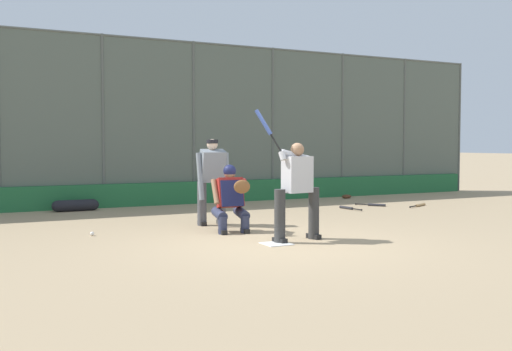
{
  "coord_description": "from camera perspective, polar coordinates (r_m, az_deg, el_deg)",
  "views": [
    {
      "loc": [
        4.58,
        8.33,
        1.6
      ],
      "look_at": [
        -0.14,
        -1.0,
        1.05
      ],
      "focal_mm": 42.0,
      "sensor_mm": 36.0,
      "label": 1
    }
  ],
  "objects": [
    {
      "name": "batter_at_plate",
      "position": [
        9.88,
        3.89,
        -1.15
      ],
      "size": [
        1.09,
        0.57,
        2.17
      ],
      "rotation": [
        0.0,
        0.0,
        0.15
      ],
      "color": "#333333",
      "rests_on": "ground_plane"
    },
    {
      "name": "catcher_behind_plate",
      "position": [
        10.85,
        -2.39,
        -2.09
      ],
      "size": [
        0.66,
        0.8,
        1.23
      ],
      "rotation": [
        0.0,
        0.0,
        -0.12
      ],
      "color": "#2D334C",
      "rests_on": "ground_plane"
    },
    {
      "name": "home_plate_marker",
      "position": [
        9.64,
        1.96,
        -6.51
      ],
      "size": [
        0.43,
        0.43,
        0.01
      ],
      "primitive_type": "cube",
      "color": "white",
      "rests_on": "ground_plane"
    },
    {
      "name": "fielding_glove_on_dirt",
      "position": [
        17.84,
        8.62,
        -1.99
      ],
      "size": [
        0.31,
        0.24,
        0.11
      ],
      "color": "#56331E",
      "rests_on": "ground_plane"
    },
    {
      "name": "bleachers_beyond",
      "position": [
        17.9,
        -12.84,
        -0.96
      ],
      "size": [
        15.27,
        1.95,
        1.16
      ],
      "color": "slate",
      "rests_on": "ground_plane"
    },
    {
      "name": "spare_bat_third_base_side",
      "position": [
        14.87,
        8.75,
        -3.07
      ],
      "size": [
        0.11,
        0.82,
        0.07
      ],
      "rotation": [
        0.0,
        0.0,
        4.78
      ],
      "color": "black",
      "rests_on": "ground_plane"
    },
    {
      "name": "ground_plane",
      "position": [
        9.64,
        1.96,
        -6.54
      ],
      "size": [
        160.0,
        160.0,
        0.0
      ],
      "primitive_type": "plane",
      "color": "tan"
    },
    {
      "name": "baseball_loose",
      "position": [
        10.86,
        -15.34,
        -5.37
      ],
      "size": [
        0.07,
        0.07,
        0.07
      ],
      "primitive_type": "sphere",
      "color": "white",
      "rests_on": "ground_plane"
    },
    {
      "name": "padding_wall",
      "position": [
        15.82,
        -9.91,
        -1.76
      ],
      "size": [
        21.38,
        0.18,
        0.59
      ],
      "primitive_type": "cube",
      "color": "#236638",
      "rests_on": "ground_plane"
    },
    {
      "name": "umpire_home",
      "position": [
        11.79,
        -4.19,
        -0.34
      ],
      "size": [
        0.69,
        0.45,
        1.7
      ],
      "rotation": [
        0.0,
        0.0,
        -0.07
      ],
      "color": "#4C4C51",
      "rests_on": "ground_plane"
    },
    {
      "name": "spare_bat_near_backstop",
      "position": [
        15.74,
        11.21,
        -2.76
      ],
      "size": [
        0.53,
        0.66,
        0.07
      ],
      "rotation": [
        0.0,
        0.0,
        2.23
      ],
      "color": "black",
      "rests_on": "ground_plane"
    },
    {
      "name": "backstop_fence",
      "position": [
        15.87,
        -10.08,
        5.36
      ],
      "size": [
        21.89,
        0.08,
        4.35
      ],
      "color": "#515651",
      "rests_on": "ground_plane"
    },
    {
      "name": "spare_bat_by_padding",
      "position": [
        15.94,
        15.29,
        -2.74
      ],
      "size": [
        0.85,
        0.43,
        0.07
      ],
      "rotation": [
        0.0,
        0.0,
        3.58
      ],
      "color": "black",
      "rests_on": "ground_plane"
    },
    {
      "name": "equipment_bag_dugout_side",
      "position": [
        14.92,
        -16.81,
        -2.75
      ],
      "size": [
        1.1,
        0.27,
        0.27
      ],
      "color": "black",
      "rests_on": "ground_plane"
    }
  ]
}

